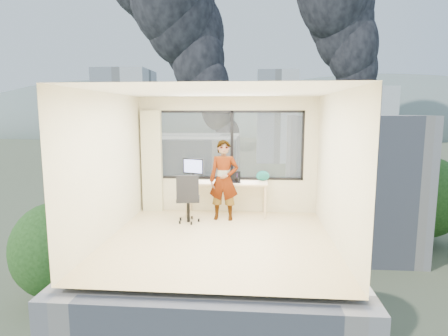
# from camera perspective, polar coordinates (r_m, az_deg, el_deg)

# --- Properties ---
(floor) EXTENTS (4.00, 4.00, 0.01)m
(floor) POSITION_cam_1_polar(r_m,az_deg,el_deg) (6.71, -0.71, -11.03)
(floor) COLOR beige
(floor) RESTS_ON ground
(ceiling) EXTENTS (4.00, 4.00, 0.01)m
(ceiling) POSITION_cam_1_polar(r_m,az_deg,el_deg) (6.34, -0.75, 11.73)
(ceiling) COLOR white
(ceiling) RESTS_ON ground
(wall_front) EXTENTS (4.00, 0.01, 2.60)m
(wall_front) POSITION_cam_1_polar(r_m,az_deg,el_deg) (4.44, -3.16, -3.77)
(wall_front) COLOR beige
(wall_front) RESTS_ON ground
(wall_left) EXTENTS (0.01, 4.00, 2.60)m
(wall_left) POSITION_cam_1_polar(r_m,az_deg,el_deg) (6.88, -17.56, 0.21)
(wall_left) COLOR beige
(wall_left) RESTS_ON ground
(wall_right) EXTENTS (0.01, 4.00, 2.60)m
(wall_right) POSITION_cam_1_polar(r_m,az_deg,el_deg) (6.52, 17.05, -0.20)
(wall_right) COLOR beige
(wall_right) RESTS_ON ground
(window_wall) EXTENTS (3.30, 0.16, 1.55)m
(window_wall) POSITION_cam_1_polar(r_m,az_deg,el_deg) (8.35, 0.90, 3.55)
(window_wall) COLOR black
(window_wall) RESTS_ON ground
(curtain) EXTENTS (0.45, 0.14, 2.30)m
(curtain) POSITION_cam_1_polar(r_m,az_deg,el_deg) (8.57, -11.05, 1.00)
(curtain) COLOR beige
(curtain) RESTS_ON floor
(desk) EXTENTS (1.80, 0.60, 0.75)m
(desk) POSITION_cam_1_polar(r_m,az_deg,el_deg) (8.19, 0.38, -4.69)
(desk) COLOR #CAB088
(desk) RESTS_ON floor
(chair) EXTENTS (0.60, 0.60, 1.04)m
(chair) POSITION_cam_1_polar(r_m,az_deg,el_deg) (7.66, -5.56, -4.54)
(chair) COLOR black
(chair) RESTS_ON floor
(person) EXTENTS (0.64, 0.44, 1.69)m
(person) POSITION_cam_1_polar(r_m,az_deg,el_deg) (7.76, -0.02, -1.89)
(person) COLOR #2D2D33
(person) RESTS_ON floor
(monitor) EXTENTS (0.51, 0.28, 0.51)m
(monitor) POSITION_cam_1_polar(r_m,az_deg,el_deg) (8.22, -4.76, -0.21)
(monitor) COLOR black
(monitor) RESTS_ON desk
(game_console) EXTENTS (0.32, 0.28, 0.07)m
(game_console) POSITION_cam_1_polar(r_m,az_deg,el_deg) (8.34, 0.56, -1.58)
(game_console) COLOR white
(game_console) RESTS_ON desk
(laptop) EXTENTS (0.33, 0.35, 0.20)m
(laptop) POSITION_cam_1_polar(r_m,az_deg,el_deg) (8.03, 1.44, -1.49)
(laptop) COLOR black
(laptop) RESTS_ON desk
(cellphone) EXTENTS (0.11, 0.06, 0.01)m
(cellphone) POSITION_cam_1_polar(r_m,az_deg,el_deg) (7.99, 1.14, -2.24)
(cellphone) COLOR black
(cellphone) RESTS_ON desk
(pen_cup) EXTENTS (0.09, 0.09, 0.10)m
(pen_cup) POSITION_cam_1_polar(r_m,az_deg,el_deg) (8.03, 2.03, -1.87)
(pen_cup) COLOR black
(pen_cup) RESTS_ON desk
(handbag) EXTENTS (0.31, 0.20, 0.22)m
(handbag) POSITION_cam_1_polar(r_m,az_deg,el_deg) (8.25, 6.02, -1.19)
(handbag) COLOR #0D5344
(handbag) RESTS_ON desk
(exterior_ground) EXTENTS (400.00, 400.00, 0.04)m
(exterior_ground) POSITION_cam_1_polar(r_m,az_deg,el_deg) (127.34, 4.37, 1.11)
(exterior_ground) COLOR #515B3D
(exterior_ground) RESTS_ON ground
(near_bldg_a) EXTENTS (16.00, 12.00, 14.00)m
(near_bldg_a) POSITION_cam_1_polar(r_m,az_deg,el_deg) (38.66, -9.89, -5.49)
(near_bldg_a) COLOR beige
(near_bldg_a) RESTS_ON exterior_ground
(near_bldg_b) EXTENTS (14.00, 13.00, 16.00)m
(near_bldg_b) POSITION_cam_1_polar(r_m,az_deg,el_deg) (46.48, 18.81, -2.21)
(near_bldg_b) COLOR silver
(near_bldg_b) RESTS_ON exterior_ground
(far_tower_a) EXTENTS (14.00, 14.00, 28.00)m
(far_tower_a) POSITION_cam_1_polar(r_m,az_deg,el_deg) (107.39, -14.80, 6.99)
(far_tower_a) COLOR silver
(far_tower_a) RESTS_ON exterior_ground
(far_tower_b) EXTENTS (13.00, 13.00, 30.00)m
(far_tower_b) POSITION_cam_1_polar(r_m,az_deg,el_deg) (126.52, 8.10, 7.82)
(far_tower_b) COLOR silver
(far_tower_b) RESTS_ON exterior_ground
(far_tower_c) EXTENTS (15.00, 15.00, 26.00)m
(far_tower_c) POSITION_cam_1_polar(r_m,az_deg,el_deg) (152.92, 21.71, 6.65)
(far_tower_c) COLOR silver
(far_tower_c) RESTS_ON exterior_ground
(far_tower_d) EXTENTS (16.00, 14.00, 22.00)m
(far_tower_d) POSITION_cam_1_polar(r_m,az_deg,el_deg) (167.71, -16.61, 6.32)
(far_tower_d) COLOR silver
(far_tower_d) RESTS_ON exterior_ground
(hill_a) EXTENTS (288.00, 216.00, 90.00)m
(hill_a) POSITION_cam_1_polar(r_m,az_deg,el_deg) (348.25, -15.67, 5.48)
(hill_a) COLOR slate
(hill_a) RESTS_ON exterior_ground
(hill_b) EXTENTS (300.00, 220.00, 96.00)m
(hill_b) POSITION_cam_1_polar(r_m,az_deg,el_deg) (341.49, 21.68, 5.14)
(hill_b) COLOR slate
(hill_b) RESTS_ON exterior_ground
(tree_a) EXTENTS (7.00, 7.00, 8.00)m
(tree_a) POSITION_cam_1_polar(r_m,az_deg,el_deg) (35.01, -24.64, -12.80)
(tree_a) COLOR #1E4316
(tree_a) RESTS_ON exterior_ground
(tree_b) EXTENTS (7.60, 7.60, 9.00)m
(tree_b) POSITION_cam_1_polar(r_m,az_deg,el_deg) (27.20, 11.94, -17.30)
(tree_b) COLOR #1E4316
(tree_b) RESTS_ON exterior_ground
(tree_c) EXTENTS (8.40, 8.40, 10.00)m
(tree_c) POSITION_cam_1_polar(r_m,az_deg,el_deg) (52.23, 28.85, -5.04)
(tree_c) COLOR #1E4316
(tree_c) RESTS_ON exterior_ground
(smoke_plume_a) EXTENTS (40.00, 24.00, 90.00)m
(smoke_plume_a) POSITION_cam_1_polar(r_m,az_deg,el_deg) (160.91, 0.83, 21.67)
(smoke_plume_a) COLOR black
(smoke_plume_a) RESTS_ON exterior_ground
(smoke_plume_b) EXTENTS (30.00, 18.00, 70.00)m
(smoke_plume_b) POSITION_cam_1_polar(r_m,az_deg,el_deg) (186.15, 22.48, 15.48)
(smoke_plume_b) COLOR black
(smoke_plume_b) RESTS_ON exterior_ground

